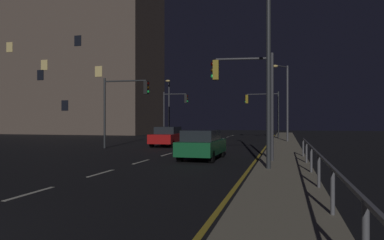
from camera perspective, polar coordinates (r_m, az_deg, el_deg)
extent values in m
plane|color=black|center=(22.32, -3.62, -5.40)|extent=(112.00, 112.00, 0.00)
cube|color=gray|center=(21.19, 14.47, -5.49)|extent=(2.32, 77.00, 0.14)
cube|color=silver|center=(11.26, -24.38, -10.62)|extent=(0.14, 2.00, 0.01)
cube|color=silver|center=(14.55, -14.30, -8.23)|extent=(0.14, 2.00, 0.01)
cube|color=silver|center=(18.12, -8.12, -6.62)|extent=(0.14, 2.00, 0.01)
cube|color=silver|center=(21.84, -4.04, -5.50)|extent=(0.14, 2.00, 0.01)
cube|color=silver|center=(25.65, -1.16, -4.70)|extent=(0.14, 2.00, 0.01)
cube|color=silver|center=(29.51, 0.96, -4.10)|extent=(0.14, 2.00, 0.01)
cube|color=silver|center=(33.40, 2.59, -3.63)|extent=(0.14, 2.00, 0.01)
cube|color=silver|center=(37.31, 3.88, -3.26)|extent=(0.14, 2.00, 0.01)
cube|color=silver|center=(41.25, 4.92, -2.96)|extent=(0.14, 2.00, 0.01)
cube|color=silver|center=(45.19, 5.78, -2.71)|extent=(0.14, 2.00, 0.01)
cube|color=silver|center=(49.14, 6.50, -2.50)|extent=(0.14, 2.00, 0.01)
cube|color=gold|center=(26.22, 11.41, -4.60)|extent=(0.14, 53.00, 0.01)
cube|color=#14592D|center=(18.94, 1.64, -4.32)|extent=(1.85, 4.41, 0.70)
cube|color=#1E2328|center=(18.66, 1.47, -2.46)|extent=(1.62, 2.47, 0.55)
cylinder|color=black|center=(20.52, 0.38, -4.97)|extent=(0.22, 0.64, 0.64)
cylinder|color=black|center=(20.18, 4.79, -5.06)|extent=(0.22, 0.64, 0.64)
cylinder|color=black|center=(17.82, -1.93, -5.71)|extent=(0.22, 0.64, 0.64)
cylinder|color=black|center=(17.42, 3.14, -5.84)|extent=(0.22, 0.64, 0.64)
cube|color=#B71414|center=(28.56, -3.99, -2.89)|extent=(1.99, 4.47, 0.70)
cube|color=#1E2328|center=(28.78, -3.85, -1.63)|extent=(1.70, 2.53, 0.55)
cylinder|color=black|center=(27.01, -3.20, -3.80)|extent=(0.25, 0.65, 0.64)
cylinder|color=black|center=(27.48, -6.42, -3.73)|extent=(0.25, 0.65, 0.64)
cylinder|color=black|center=(29.73, -1.74, -3.46)|extent=(0.25, 0.65, 0.64)
cylinder|color=black|center=(30.16, -4.69, -3.41)|extent=(0.25, 0.65, 0.64)
cylinder|color=#38383D|center=(17.51, 12.66, 2.07)|extent=(0.16, 0.16, 5.17)
cylinder|color=#38383D|center=(17.69, 8.24, 9.65)|extent=(2.69, 0.43, 0.11)
cube|color=olive|center=(17.65, 3.83, 7.95)|extent=(0.32, 0.37, 0.95)
sphere|color=black|center=(17.71, 3.32, 8.90)|extent=(0.20, 0.20, 0.20)
sphere|color=black|center=(17.66, 3.32, 7.94)|extent=(0.20, 0.20, 0.20)
sphere|color=#19D84C|center=(17.62, 3.32, 6.98)|extent=(0.20, 0.20, 0.20)
cylinder|color=#38383D|center=(39.99, -4.50, 0.72)|extent=(0.16, 0.16, 5.26)
cylinder|color=#38383D|center=(39.76, -2.75, 4.15)|extent=(2.52, 0.24, 0.11)
cube|color=black|center=(39.43, -0.97, 3.42)|extent=(0.30, 0.35, 0.95)
sphere|color=black|center=(39.41, -0.75, 3.86)|extent=(0.20, 0.20, 0.20)
sphere|color=black|center=(39.39, -0.75, 3.43)|extent=(0.20, 0.20, 0.20)
sphere|color=#19D84C|center=(39.38, -0.75, 2.99)|extent=(0.20, 0.20, 0.20)
cylinder|color=#2D3033|center=(40.62, 13.62, 0.82)|extent=(0.16, 0.16, 5.15)
cylinder|color=#38383D|center=(40.84, 11.18, 4.08)|extent=(3.47, 0.22, 0.11)
cube|color=olive|center=(41.00, 8.77, 3.33)|extent=(0.29, 0.35, 0.95)
sphere|color=black|center=(41.04, 8.55, 3.74)|extent=(0.20, 0.20, 0.20)
sphere|color=black|center=(41.02, 8.55, 3.32)|extent=(0.20, 0.20, 0.20)
sphere|color=#19D84C|center=(41.01, 8.55, 2.91)|extent=(0.20, 0.20, 0.20)
cylinder|color=#2D3033|center=(27.51, -13.77, 1.07)|extent=(0.16, 0.16, 5.25)
cylinder|color=#2D3033|center=(26.98, -10.63, 6.14)|extent=(3.28, 0.23, 0.11)
cube|color=black|center=(26.33, -7.34, 5.15)|extent=(0.29, 0.35, 0.95)
sphere|color=black|center=(26.31, -7.02, 5.81)|extent=(0.20, 0.20, 0.20)
sphere|color=black|center=(26.28, -7.02, 5.16)|extent=(0.20, 0.20, 0.20)
sphere|color=#19D84C|center=(26.25, -7.02, 4.51)|extent=(0.20, 0.20, 0.20)
cylinder|color=#4C4C51|center=(34.46, 15.00, 2.56)|extent=(0.18, 0.18, 7.04)
cylinder|color=#38383D|center=(33.94, 14.06, 8.33)|extent=(1.19, 1.76, 0.10)
ellipsoid|color=#F9D172|center=(33.09, 13.08, 8.37)|extent=(0.56, 0.36, 0.24)
cylinder|color=#2D3033|center=(14.75, 12.12, 8.54)|extent=(0.18, 0.18, 8.28)
cylinder|color=#38383D|center=(43.87, -3.70, 1.81)|extent=(0.18, 0.18, 7.05)
cylinder|color=#38383D|center=(43.49, -3.79, 6.28)|extent=(0.36, 1.25, 0.10)
ellipsoid|color=#F9D172|center=(42.86, -3.88, 6.24)|extent=(0.56, 0.36, 0.24)
cylinder|color=#59595E|center=(7.97, 21.54, -10.56)|extent=(0.09, 0.09, 0.95)
cylinder|color=#59595E|center=(11.01, 19.60, -7.65)|extent=(0.09, 0.09, 0.95)
cylinder|color=#59595E|center=(14.08, 18.51, -6.00)|extent=(0.09, 0.09, 0.95)
cylinder|color=#59595E|center=(17.15, 17.81, -4.94)|extent=(0.09, 0.09, 0.95)
cylinder|color=#59595E|center=(20.23, 17.33, -4.20)|extent=(0.09, 0.09, 0.95)
cube|color=slate|center=(10.96, 19.59, -5.19)|extent=(0.06, 18.55, 0.06)
cube|color=brown|center=(61.52, -17.33, 9.20)|extent=(24.50, 12.24, 23.99)
cube|color=black|center=(54.93, -17.77, 11.97)|extent=(1.10, 0.06, 1.50)
cube|color=#EACC7A|center=(57.49, -22.52, 8.12)|extent=(1.10, 0.06, 1.50)
cube|color=black|center=(57.70, -23.05, 6.63)|extent=(1.10, 0.06, 1.50)
cube|color=black|center=(54.92, -19.64, 2.20)|extent=(1.10, 0.06, 1.50)
cube|color=#EACC7A|center=(52.47, -14.70, 7.51)|extent=(1.10, 0.06, 1.50)
cube|color=#EACC7A|center=(61.81, -27.12, 10.31)|extent=(1.10, 0.06, 1.50)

